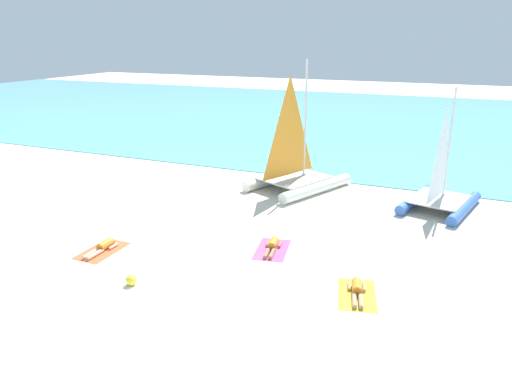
# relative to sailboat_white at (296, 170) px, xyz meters

# --- Properties ---
(ground_plane) EXTENTS (120.00, 120.00, 0.00)m
(ground_plane) POSITION_rel_sailboat_white_xyz_m (-0.16, -0.03, -0.93)
(ground_plane) COLOR beige
(ocean_water) EXTENTS (120.00, 40.00, 0.05)m
(ocean_water) POSITION_rel_sailboat_white_xyz_m (-0.16, 21.90, -0.90)
(ocean_water) COLOR #5BB2C1
(ocean_water) RESTS_ON ground
(sailboat_white) EXTENTS (4.72, 5.61, 6.24)m
(sailboat_white) POSITION_rel_sailboat_white_xyz_m (0.00, 0.00, 0.00)
(sailboat_white) COLOR white
(sailboat_white) RESTS_ON ground
(sailboat_blue) EXTENTS (3.44, 4.52, 5.27)m
(sailboat_blue) POSITION_rel_sailboat_white_xyz_m (6.75, -0.37, -0.15)
(sailboat_blue) COLOR blue
(sailboat_blue) RESTS_ON ground
(towel_left) EXTENTS (1.11, 1.91, 0.01)m
(towel_left) POSITION_rel_sailboat_white_xyz_m (-4.01, -9.62, -0.92)
(towel_left) COLOR #EA5933
(towel_left) RESTS_ON ground
(sunbather_left) EXTENTS (0.54, 1.56, 0.30)m
(sunbather_left) POSITION_rel_sailboat_white_xyz_m (-4.01, -9.56, -0.80)
(sunbather_left) COLOR orange
(sunbather_left) RESTS_ON towel_left
(towel_middle) EXTENTS (1.42, 2.06, 0.01)m
(towel_middle) POSITION_rel_sailboat_white_xyz_m (1.53, -7.17, -0.92)
(towel_middle) COLOR #D84C99
(towel_middle) RESTS_ON ground
(sunbather_middle) EXTENTS (0.67, 1.56, 0.30)m
(sunbather_middle) POSITION_rel_sailboat_white_xyz_m (1.52, -7.10, -0.80)
(sunbather_middle) COLOR orange
(sunbather_middle) RESTS_ON towel_middle
(towel_right) EXTENTS (1.51, 2.10, 0.01)m
(towel_right) POSITION_rel_sailboat_white_xyz_m (4.97, -9.11, -0.92)
(towel_right) COLOR yellow
(towel_right) RESTS_ON ground
(sunbather_right) EXTENTS (0.75, 1.56, 0.30)m
(sunbather_right) POSITION_rel_sailboat_white_xyz_m (4.95, -9.05, -0.80)
(sunbather_right) COLOR orange
(sunbather_right) RESTS_ON towel_right
(beach_ball) EXTENTS (0.35, 0.35, 0.35)m
(beach_ball) POSITION_rel_sailboat_white_xyz_m (-1.54, -11.22, -0.76)
(beach_ball) COLOR yellow
(beach_ball) RESTS_ON ground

